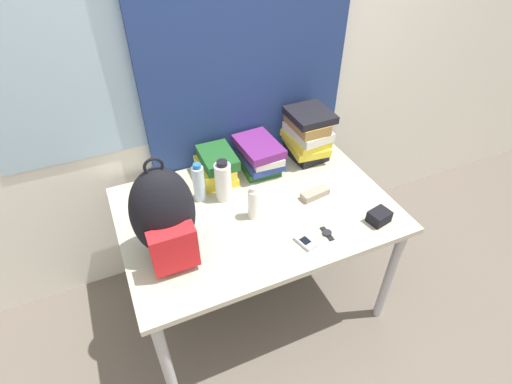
% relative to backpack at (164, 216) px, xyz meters
% --- Properties ---
extents(ground_plane, '(12.00, 12.00, 0.00)m').
position_rel_backpack_xyz_m(ground_plane, '(0.45, -0.34, -0.94)').
color(ground_plane, '#665B51').
extents(wall_back, '(6.00, 0.06, 2.50)m').
position_rel_backpack_xyz_m(wall_back, '(0.45, 0.64, 0.31)').
color(wall_back, silver).
rests_on(wall_back, ground_plane).
extents(curtain_blue, '(1.11, 0.04, 2.50)m').
position_rel_backpack_xyz_m(curtain_blue, '(0.62, 0.58, 0.31)').
color(curtain_blue, navy).
rests_on(curtain_blue, ground_plane).
extents(desk, '(1.31, 0.90, 0.73)m').
position_rel_backpack_xyz_m(desk, '(0.45, 0.11, -0.28)').
color(desk, '#B7B299').
rests_on(desk, ground_plane).
extents(backpack, '(0.26, 0.27, 0.49)m').
position_rel_backpack_xyz_m(backpack, '(0.00, 0.00, 0.00)').
color(backpack, black).
rests_on(backpack, desk).
extents(book_stack_left, '(0.19, 0.24, 0.15)m').
position_rel_backpack_xyz_m(book_stack_left, '(0.36, 0.41, -0.13)').
color(book_stack_left, yellow).
rests_on(book_stack_left, desk).
extents(book_stack_center, '(0.21, 0.29, 0.16)m').
position_rel_backpack_xyz_m(book_stack_center, '(0.60, 0.40, -0.12)').
color(book_stack_center, '#1E5623').
rests_on(book_stack_center, desk).
extents(book_stack_right, '(0.23, 0.28, 0.28)m').
position_rel_backpack_xyz_m(book_stack_right, '(0.89, 0.40, -0.07)').
color(book_stack_right, black).
rests_on(book_stack_right, desk).
extents(water_bottle, '(0.06, 0.06, 0.21)m').
position_rel_backpack_xyz_m(water_bottle, '(0.22, 0.28, -0.11)').
color(water_bottle, silver).
rests_on(water_bottle, desk).
extents(sports_bottle, '(0.08, 0.08, 0.22)m').
position_rel_backpack_xyz_m(sports_bottle, '(0.34, 0.24, -0.10)').
color(sports_bottle, white).
rests_on(sports_bottle, desk).
extents(sunscreen_bottle, '(0.05, 0.05, 0.18)m').
position_rel_backpack_xyz_m(sunscreen_bottle, '(0.42, 0.06, -0.13)').
color(sunscreen_bottle, white).
rests_on(sunscreen_bottle, desk).
extents(cell_phone, '(0.07, 0.11, 0.02)m').
position_rel_backpack_xyz_m(cell_phone, '(0.56, -0.20, -0.20)').
color(cell_phone, '#B7BCC6').
rests_on(cell_phone, desk).
extents(sunglasses_case, '(0.16, 0.08, 0.04)m').
position_rel_backpack_xyz_m(sunglasses_case, '(0.76, 0.06, -0.19)').
color(sunglasses_case, gray).
rests_on(sunglasses_case, desk).
extents(camera_pouch, '(0.11, 0.10, 0.06)m').
position_rel_backpack_xyz_m(camera_pouch, '(0.94, -0.21, -0.18)').
color(camera_pouch, black).
rests_on(camera_pouch, desk).
extents(wristwatch, '(0.04, 0.09, 0.01)m').
position_rel_backpack_xyz_m(wristwatch, '(0.68, -0.19, -0.20)').
color(wristwatch, black).
rests_on(wristwatch, desk).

